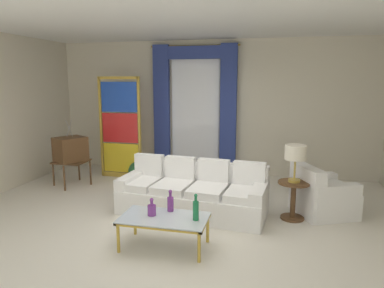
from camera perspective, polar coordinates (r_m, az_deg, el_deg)
The scene contains 15 objects.
ground_plane at distance 5.40m, azimuth -2.77°, elevation -12.72°, with size 16.00×16.00×0.00m, color silver.
wall_rear at distance 7.97m, azimuth 3.29°, elevation 5.94°, with size 8.00×0.12×3.00m, color beige.
ceiling_slab at distance 5.81m, azimuth -0.72°, elevation 19.32°, with size 8.00×7.60×0.04m, color white.
curtained_window at distance 7.87m, azimuth 0.40°, elevation 7.65°, with size 2.00×0.17×2.70m.
couch_white_long at distance 5.72m, azimuth 0.27°, elevation -8.10°, with size 2.41×1.14×0.86m.
coffee_table at distance 4.54m, azimuth -4.60°, elevation -12.29°, with size 1.11×0.61×0.41m.
bottle_blue_decanter at distance 4.57m, azimuth -6.61°, elevation -10.58°, with size 0.11×0.11×0.23m.
bottle_crystal_tall at distance 4.67m, azimuth -3.55°, elevation -9.59°, with size 0.08×0.08×0.29m.
bottle_amber_squat at distance 4.37m, azimuth 0.62°, elevation -10.68°, with size 0.07×0.07×0.34m.
vintage_tv at distance 7.42m, azimuth -19.30°, elevation -0.99°, with size 0.74×0.76×1.35m.
armchair_white at distance 5.97m, azimuth 20.32°, elevation -8.13°, with size 1.08×1.07×0.80m.
stained_glass_divider at distance 7.72m, azimuth -11.70°, elevation 2.29°, with size 0.95×0.05×2.20m.
peacock_figurine at distance 7.42m, azimuth -9.19°, elevation -4.57°, with size 0.44×0.60×0.50m.
round_side_table at distance 5.62m, azimuth 16.26°, elevation -8.32°, with size 0.48×0.48×0.59m.
table_lamp_brass at distance 5.45m, azimuth 16.62°, elevation -1.59°, with size 0.32×0.32×0.57m.
Camera 1 is at (1.40, -4.77, 2.12)m, focal length 32.54 mm.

